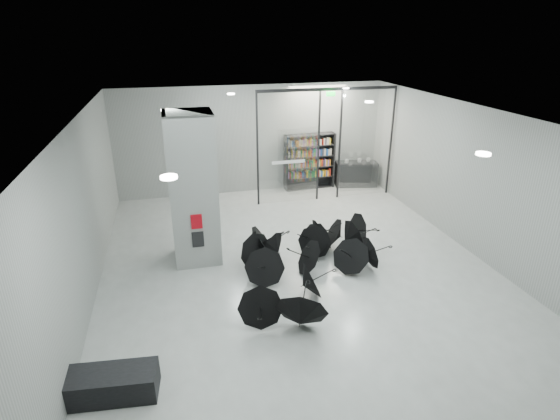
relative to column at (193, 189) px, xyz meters
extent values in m
plane|color=gray|center=(2.50, -2.00, -2.00)|extent=(14.00, 14.00, 0.00)
cube|color=slate|center=(2.50, -2.00, 2.00)|extent=(10.00, 14.00, 0.02)
cube|color=slate|center=(2.50, 5.00, 0.00)|extent=(10.00, 0.02, 4.00)
cube|color=slate|center=(-2.50, -2.00, 0.00)|extent=(0.02, 14.00, 4.00)
cube|color=slate|center=(7.50, -2.00, 0.00)|extent=(0.02, 14.00, 4.00)
cube|color=slate|center=(0.00, 0.00, 0.00)|extent=(1.20, 1.20, 4.00)
cube|color=#A50A07|center=(0.00, -0.62, -0.65)|extent=(0.28, 0.04, 0.38)
cube|color=black|center=(0.00, -0.62, -1.15)|extent=(0.30, 0.03, 0.42)
cube|color=#0CE533|center=(4.90, 3.30, 1.82)|extent=(0.30, 0.06, 0.15)
cube|color=silver|center=(3.50, 3.50, 0.00)|extent=(2.20, 0.02, 3.95)
cube|color=silver|center=(6.40, 3.50, 0.00)|extent=(2.00, 0.02, 3.95)
cube|color=black|center=(2.40, 3.50, 0.00)|extent=(0.06, 0.06, 4.00)
cube|color=black|center=(4.60, 3.50, 0.00)|extent=(0.06, 0.06, 4.00)
cube|color=black|center=(5.40, 3.50, 0.00)|extent=(0.06, 0.06, 4.00)
cube|color=black|center=(7.40, 3.50, 0.00)|extent=(0.06, 0.06, 4.00)
cube|color=black|center=(4.90, 3.50, 1.95)|extent=(5.00, 0.08, 0.10)
cube|color=black|center=(-1.78, -4.64, -1.76)|extent=(1.57, 0.80, 0.49)
cube|color=black|center=(6.58, 4.56, -1.51)|extent=(1.72, 0.97, 0.97)
camera|label=1|loc=(-0.41, -10.98, 3.87)|focal=28.30mm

